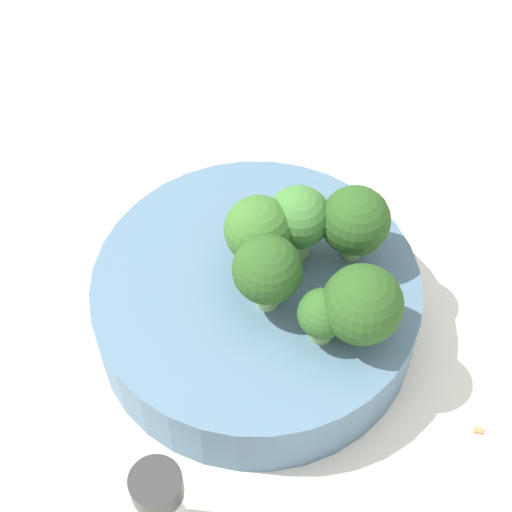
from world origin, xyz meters
name	(u,v)px	position (x,y,z in m)	size (l,w,h in m)	color
ground_plane	(256,324)	(0.00, 0.00, 0.00)	(3.00, 3.00, 0.00)	silver
bowl	(256,304)	(0.00, 0.00, 0.03)	(0.23, 0.23, 0.05)	slate
broccoli_floret_0	(355,221)	(0.03, -0.06, 0.09)	(0.05, 0.05, 0.06)	#7A9E5B
broccoli_floret_1	(323,315)	(-0.04, -0.05, 0.08)	(0.03, 0.03, 0.04)	#7A9E5B
broccoli_floret_2	(260,232)	(0.02, 0.00, 0.09)	(0.05, 0.05, 0.06)	#84AD66
broccoli_floret_3	(298,219)	(0.03, -0.02, 0.09)	(0.04, 0.04, 0.06)	#84AD66
broccoli_floret_4	(267,271)	(-0.02, -0.01, 0.09)	(0.05, 0.05, 0.06)	#8EB770
broccoli_floret_5	(362,305)	(-0.03, -0.07, 0.09)	(0.05, 0.05, 0.06)	#84AD66
pepper_shaker	(161,506)	(-0.16, 0.04, 0.04)	(0.03, 0.03, 0.08)	#B2B7BC
almond_crumb_0	(110,240)	(0.06, 0.12, 0.00)	(0.01, 0.01, 0.01)	olive
almond_crumb_1	(478,430)	(-0.07, -0.16, 0.00)	(0.01, 0.00, 0.01)	#AD7F4C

